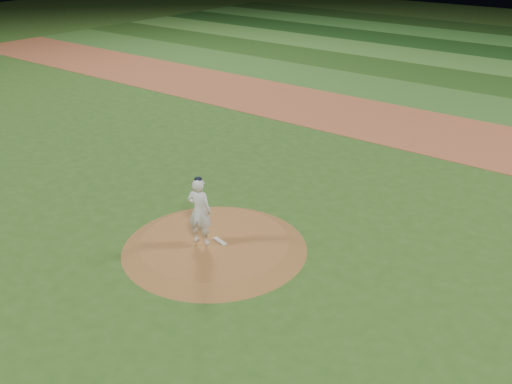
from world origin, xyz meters
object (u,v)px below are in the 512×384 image
object	(u,v)px
pitchers_mound	(215,244)
pitcher_on_mound	(200,211)
pitching_rubber	(220,241)
rosin_bag	(199,228)

from	to	relation	value
pitchers_mound	pitcher_on_mound	xyz separation A→B (m)	(-0.24, -0.33, 1.16)
pitching_rubber	pitcher_on_mound	world-z (taller)	pitcher_on_mound
pitcher_on_mound	rosin_bag	bearing A→B (deg)	137.62
pitching_rubber	rosin_bag	world-z (taller)	rosin_bag
pitching_rubber	pitcher_on_mound	distance (m)	1.17
pitchers_mound	pitcher_on_mound	bearing A→B (deg)	-126.93
pitching_rubber	pitcher_on_mound	xyz separation A→B (m)	(-0.41, -0.38, 1.03)
pitching_rubber	rosin_bag	bearing A→B (deg)	-176.90
pitching_rubber	pitcher_on_mound	bearing A→B (deg)	-122.99
pitchers_mound	pitching_rubber	size ratio (longest dim) A/B	10.43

